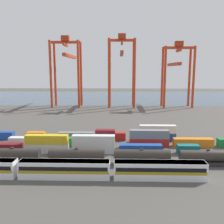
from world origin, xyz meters
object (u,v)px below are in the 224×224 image
shipping_container_7 (19,141)px  shipping_container_18 (117,136)px  shipping_container_8 (62,141)px  shipping_container_11 (149,142)px  freight_tank_row (109,157)px  gantry_crane_east (177,68)px  gantry_crane_central (122,63)px  passenger_train (65,168)px  gantry_crane_west (67,64)px

shipping_container_7 → shipping_container_18: bearing=12.4°
shipping_container_8 → shipping_container_11: (27.22, 0.00, 0.00)m
freight_tank_row → gantry_crane_east: gantry_crane_east is taller
shipping_container_11 → shipping_container_18: same height
freight_tank_row → shipping_container_8: (-15.42, 15.28, -0.68)m
shipping_container_8 → shipping_container_11: same height
shipping_container_7 → shipping_container_18: (30.69, 6.74, 0.00)m
gantry_crane_central → gantry_crane_east: (35.62, 0.55, -3.27)m
freight_tank_row → shipping_container_11: size_ratio=5.20×
freight_tank_row → gantry_crane_east: bearing=69.0°
passenger_train → gantry_crane_central: gantry_crane_central is taller
gantry_crane_east → shipping_container_7: bearing=-128.0°
gantry_crane_central → gantry_crane_east: 35.77m
shipping_container_7 → gantry_crane_central: (33.17, 87.54, 26.78)m
gantry_crane_east → gantry_crane_central: bearing=-179.1°
shipping_container_11 → passenger_train: bearing=-132.2°
shipping_container_8 → shipping_container_7: bearing=180.0°
gantry_crane_west → gantry_crane_east: (71.24, -0.62, -2.90)m
shipping_container_8 → shipping_container_18: bearing=21.5°
freight_tank_row → gantry_crane_west: 111.65m
gantry_crane_east → shipping_container_8: bearing=-122.1°
gantry_crane_central → gantry_crane_east: bearing=0.9°
shipping_container_18 → gantry_crane_east: size_ratio=0.15×
passenger_train → gantry_crane_central: 114.77m
shipping_container_11 → gantry_crane_west: (-43.28, 88.71, 26.41)m
shipping_container_11 → gantry_crane_east: 95.37m
shipping_container_7 → shipping_container_11: bearing=0.0°
gantry_crane_east → shipping_container_18: bearing=-115.1°
shipping_container_18 → shipping_container_7: bearing=-167.6°
shipping_container_18 → gantry_crane_east: bearing=64.9°
passenger_train → gantry_crane_west: bearing=101.1°
shipping_container_11 → shipping_container_18: 12.17m
passenger_train → shipping_container_11: passenger_train is taller
shipping_container_7 → passenger_train: bearing=-50.1°
shipping_container_18 → gantry_crane_central: bearing=88.2°
passenger_train → shipping_container_8: 24.18m
shipping_container_8 → gantry_crane_west: 93.94m
passenger_train → shipping_container_7: 30.53m
shipping_container_8 → shipping_container_18: (17.08, 6.74, 0.00)m
passenger_train → shipping_container_18: size_ratio=10.15×
gantry_crane_west → gantry_crane_central: gantry_crane_central is taller
shipping_container_7 → freight_tank_row: bearing=-27.8°
gantry_crane_west → passenger_train: bearing=-78.9°
shipping_container_8 → gantry_crane_central: bearing=77.4°
shipping_container_7 → gantry_crane_east: 114.21m
passenger_train → gantry_crane_west: (-22.02, 112.13, 25.57)m
freight_tank_row → gantry_crane_east: size_ratio=1.52×
gantry_crane_central → shipping_container_8: bearing=-102.6°
shipping_container_8 → shipping_container_11: 27.22m
freight_tank_row → gantry_crane_central: bearing=87.7°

